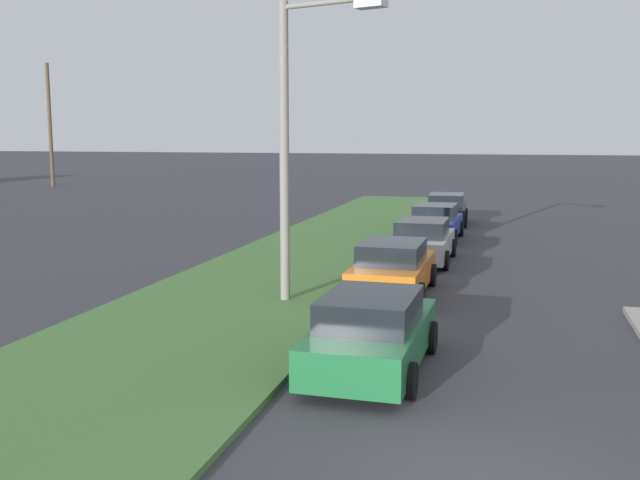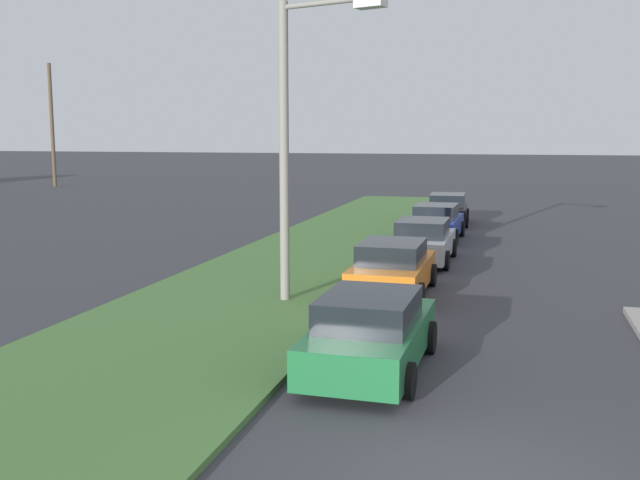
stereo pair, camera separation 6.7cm
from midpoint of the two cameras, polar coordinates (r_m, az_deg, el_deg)
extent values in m
cube|color=#477238|center=(20.25, -4.98, -3.84)|extent=(60.00, 6.00, 0.12)
cube|color=#1E6B38|center=(13.49, 3.98, -7.82)|extent=(4.34, 1.89, 0.70)
cube|color=black|center=(13.14, 3.83, -5.44)|extent=(2.23, 1.65, 0.55)
cylinder|color=black|center=(15.02, 1.67, -7.11)|extent=(0.64, 0.23, 0.64)
cylinder|color=black|center=(14.70, 8.54, -7.55)|extent=(0.64, 0.23, 0.64)
cylinder|color=black|center=(12.54, -1.43, -10.27)|extent=(0.64, 0.23, 0.64)
cylinder|color=black|center=(12.15, 6.85, -10.95)|extent=(0.64, 0.23, 0.64)
cube|color=orange|center=(19.79, 5.65, -2.63)|extent=(4.32, 1.84, 0.70)
cube|color=black|center=(19.48, 5.57, -0.93)|extent=(2.21, 1.62, 0.55)
cylinder|color=black|center=(21.30, 3.85, -2.51)|extent=(0.64, 0.23, 0.64)
cylinder|color=black|center=(21.02, 8.67, -2.73)|extent=(0.64, 0.23, 0.64)
cylinder|color=black|center=(18.71, 2.22, -4.01)|extent=(0.64, 0.23, 0.64)
cylinder|color=black|center=(18.40, 7.70, -4.30)|extent=(0.64, 0.23, 0.64)
cube|color=#B2B5BA|center=(24.88, 7.97, -0.42)|extent=(4.31, 1.83, 0.70)
cube|color=black|center=(24.59, 7.95, 0.96)|extent=(2.21, 1.61, 0.55)
cylinder|color=black|center=(26.36, 6.39, -0.44)|extent=(0.64, 0.22, 0.64)
cylinder|color=black|center=(26.15, 10.29, -0.60)|extent=(0.64, 0.22, 0.64)
cylinder|color=black|center=(23.73, 5.40, -1.41)|extent=(0.64, 0.22, 0.64)
cylinder|color=black|center=(23.50, 9.73, -1.59)|extent=(0.64, 0.22, 0.64)
cube|color=#23389E|center=(30.18, 9.00, 1.09)|extent=(4.35, 1.92, 0.70)
cube|color=black|center=(29.91, 8.98, 2.24)|extent=(2.24, 1.66, 0.55)
cylinder|color=black|center=(31.66, 7.69, 1.00)|extent=(0.65, 0.24, 0.64)
cylinder|color=black|center=(31.44, 10.93, 0.88)|extent=(0.65, 0.24, 0.64)
cylinder|color=black|center=(29.02, 6.88, 0.35)|extent=(0.65, 0.24, 0.64)
cylinder|color=black|center=(28.78, 10.42, 0.21)|extent=(0.65, 0.24, 0.64)
cube|color=black|center=(35.62, 9.82, 2.17)|extent=(4.38, 2.00, 0.70)
cube|color=black|center=(35.36, 9.84, 3.14)|extent=(2.27, 1.70, 0.55)
cylinder|color=black|center=(37.03, 8.51, 2.04)|extent=(0.65, 0.25, 0.64)
cylinder|color=black|center=(36.96, 11.29, 1.96)|extent=(0.65, 0.25, 0.64)
cylinder|color=black|center=(34.35, 8.22, 1.56)|extent=(0.65, 0.25, 0.64)
cylinder|color=black|center=(34.28, 11.23, 1.48)|extent=(0.65, 0.25, 0.64)
cylinder|color=gray|center=(18.24, -2.93, 6.53)|extent=(0.24, 0.24, 7.50)
cylinder|color=gray|center=(17.83, 0.32, 18.12)|extent=(0.82, 2.33, 0.12)
cube|color=silver|center=(17.22, 3.90, 18.11)|extent=(0.55, 0.78, 0.24)
cylinder|color=brown|center=(64.06, -20.46, 8.43)|extent=(0.30, 0.30, 10.00)
camera|label=1|loc=(0.03, -90.10, -0.01)|focal=40.77mm
camera|label=2|loc=(0.03, 89.90, 0.01)|focal=40.77mm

